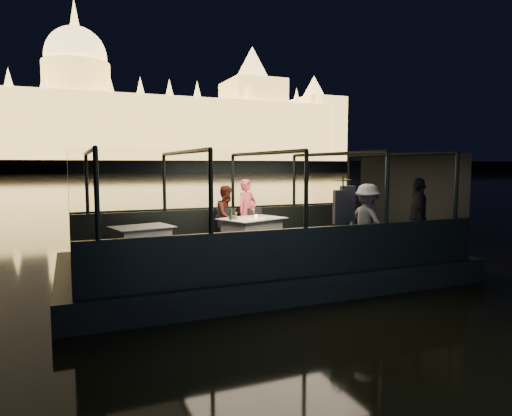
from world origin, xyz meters
name	(u,v)px	position (x,y,z in m)	size (l,w,h in m)	color
river_water	(92,179)	(0.00, 80.00, 0.00)	(500.00, 500.00, 0.00)	black
boat_hull	(263,278)	(0.00, 0.00, 0.00)	(8.60, 4.40, 1.00)	black
boat_deck	(263,257)	(0.00, 0.00, 0.48)	(8.00, 4.00, 0.04)	black
gunwale_port	(233,225)	(0.00, 2.00, 0.95)	(8.00, 0.08, 0.90)	black
gunwale_starboard	(306,252)	(0.00, -2.00, 0.95)	(8.00, 0.08, 0.90)	black
cabin_glass_port	(233,182)	(0.00, 2.00, 2.10)	(8.00, 0.02, 1.40)	#99B2B2
cabin_glass_starboard	(306,189)	(0.00, -2.00, 2.10)	(8.00, 0.02, 1.40)	#99B2B2
cabin_roof_glass	(263,153)	(0.00, 0.00, 2.80)	(8.00, 4.00, 0.02)	#99B2B2
end_wall_fore	(69,212)	(-4.00, 0.00, 1.65)	(0.02, 4.00, 2.30)	black
end_wall_aft	(406,200)	(4.00, 0.00, 1.65)	(0.02, 4.00, 2.30)	black
canopy_ribs	(263,205)	(0.00, 0.00, 1.65)	(8.00, 4.00, 2.30)	black
embankment	(78,168)	(0.00, 210.00, 1.00)	(400.00, 140.00, 6.00)	#423D33
parliament_building	(77,93)	(0.00, 175.00, 29.00)	(220.00, 32.00, 60.00)	#F2D18C
dining_table_central	(252,234)	(0.08, 0.85, 0.89)	(1.45, 1.05, 0.77)	white
dining_table_aft	(142,239)	(-2.51, 0.98, 0.89)	(1.28, 0.93, 0.68)	white
chair_port_left	(229,229)	(-0.36, 1.30, 0.95)	(0.44, 0.44, 0.95)	black
chair_port_right	(258,228)	(0.41, 1.30, 0.95)	(0.44, 0.44, 0.93)	black
coat_stand	(342,220)	(1.22, -1.33, 1.40)	(0.50, 0.40, 1.78)	black
person_woman_coral	(247,215)	(0.25, 1.61, 1.25)	(0.60, 0.40, 1.68)	#EC5664
person_man_maroon	(227,216)	(-0.30, 1.59, 1.25)	(0.73, 0.57, 1.53)	#431813
passenger_stripe	(368,221)	(1.85, -1.33, 1.35)	(1.07, 0.60, 1.65)	silver
passenger_dark	(418,220)	(2.94, -1.61, 1.35)	(1.04, 0.44, 1.77)	black
wine_bottle	(231,213)	(-0.52, 0.71, 1.42)	(0.07, 0.07, 0.32)	#14371E
bread_basket	(233,217)	(-0.41, 0.85, 1.31)	(0.19, 0.19, 0.08)	brown
amber_candle	(256,217)	(0.15, 0.77, 1.31)	(0.06, 0.06, 0.08)	gold
plate_near	(268,219)	(0.36, 0.53, 1.27)	(0.21, 0.21, 0.01)	silver
plate_far	(236,218)	(-0.31, 0.92, 1.27)	(0.23, 0.23, 0.01)	silver
wine_glass_white	(236,216)	(-0.41, 0.62, 1.36)	(0.06, 0.06, 0.18)	white
wine_glass_red	(254,213)	(0.17, 0.96, 1.36)	(0.07, 0.07, 0.20)	silver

